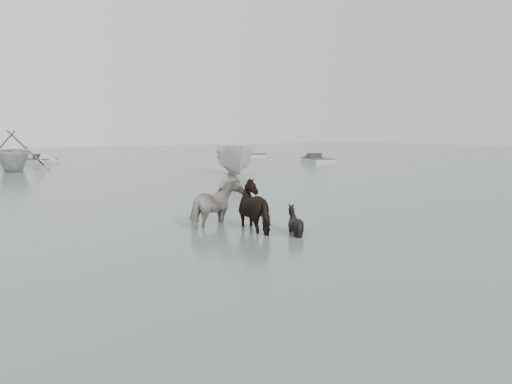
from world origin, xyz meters
The scene contains 9 objects.
ground centered at (0.00, 0.00, 0.00)m, with size 140.00×140.00×0.00m, color #505F5A.
pony_pinto centered at (-0.13, 1.85, 0.79)m, with size 0.85×1.87×1.58m, color black.
pony_dark centered at (0.63, 0.71, 0.82)m, with size 1.63×1.40×1.65m, color black.
pony_black centered at (1.01, -0.31, 0.55)m, with size 0.89×1.00×1.11m, color black.
rowboat_trail centered at (-2.58, 25.33, 1.39)m, with size 4.56×5.28×2.78m, color #ADB0AD.
boat_small centered at (8.16, 15.15, 0.98)m, with size 1.91×5.09×1.97m, color beige.
skiff_port centered at (19.37, 21.11, 0.38)m, with size 5.13×1.60×0.75m, color #A5A7A5, non-canonical shape.
skiff_mid centered at (-0.21, 32.80, 0.38)m, with size 4.72×1.60×0.75m, color gray, non-canonical shape.
skiff_star centered at (18.29, 30.06, 0.38)m, with size 4.59×1.60×0.75m, color beige, non-canonical shape.
Camera 1 is at (-6.64, -10.49, 2.67)m, focal length 35.00 mm.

